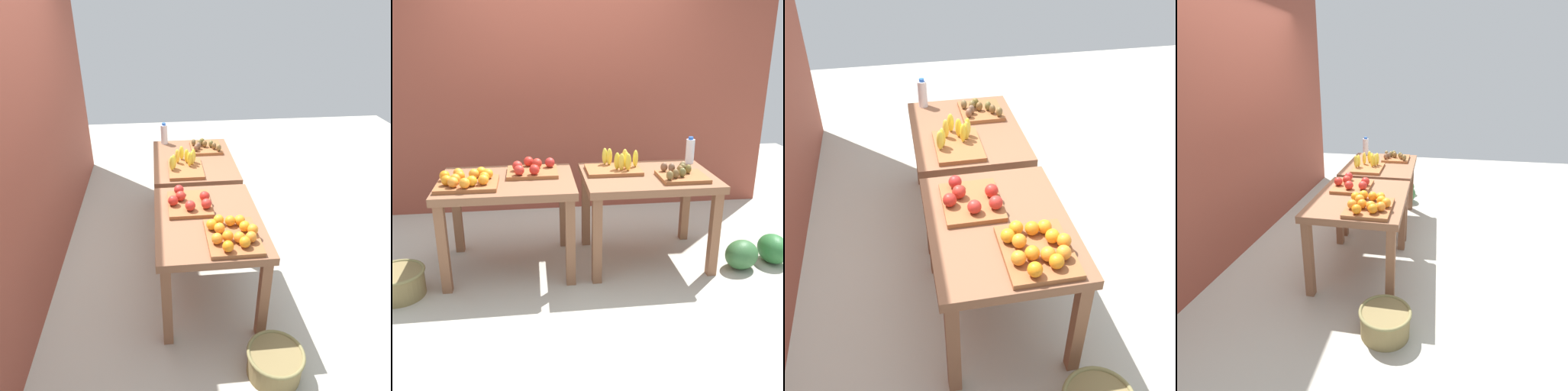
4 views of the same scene
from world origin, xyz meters
TOP-DOWN VIEW (x-y plane):
  - ground_plane at (0.00, 0.00)m, footprint 8.00×8.00m
  - back_wall at (0.00, 1.35)m, footprint 4.40×0.12m
  - display_table_left at (-0.56, 0.00)m, footprint 1.04×0.80m
  - display_table_right at (0.56, 0.00)m, footprint 1.04×0.80m
  - orange_bin at (-0.84, -0.13)m, footprint 0.44×0.37m
  - apple_bin at (-0.36, 0.12)m, footprint 0.40×0.36m
  - banana_crate at (0.32, 0.11)m, footprint 0.44×0.32m
  - kiwi_bin at (0.78, -0.15)m, footprint 0.36×0.32m
  - water_bottle at (1.00, 0.28)m, footprint 0.07×0.07m
  - watermelon_pile at (1.46, -0.24)m, footprint 0.62×0.40m
  - wicker_basket at (-1.36, -0.35)m, footprint 0.38×0.38m

SIDE VIEW (x-z plane):
  - ground_plane at x=0.00m, z-range 0.00..0.00m
  - wicker_basket at x=-1.36m, z-range 0.01..0.21m
  - watermelon_pile at x=1.46m, z-range 0.00..0.24m
  - display_table_left at x=-0.56m, z-range 0.27..1.02m
  - display_table_right at x=0.56m, z-range 0.27..1.02m
  - kiwi_bin at x=0.78m, z-range 0.73..0.83m
  - apple_bin at x=-0.36m, z-range 0.73..0.84m
  - orange_bin at x=-0.84m, z-range 0.74..0.85m
  - banana_crate at x=0.32m, z-range 0.71..0.88m
  - water_bottle at x=1.00m, z-range 0.74..0.98m
  - back_wall at x=0.00m, z-range 0.00..3.00m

